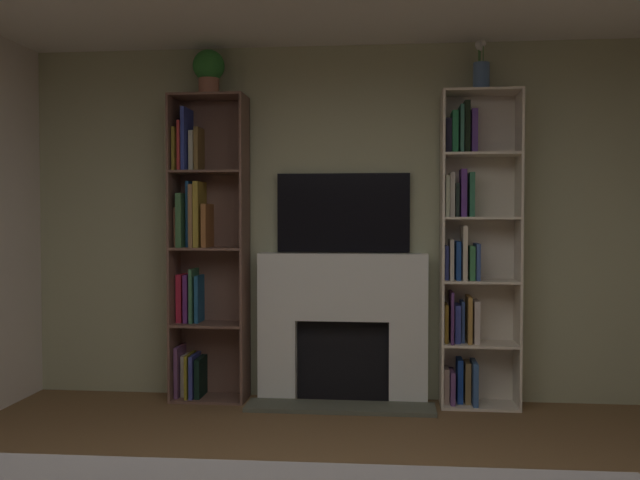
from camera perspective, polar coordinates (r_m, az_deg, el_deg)
name	(u,v)px	position (r m, az deg, el deg)	size (l,w,h in m)	color
wall_back_accent	(344,223)	(5.43, 1.93, 1.39)	(4.95, 0.06, 2.68)	#ACB089
fireplace	(343,324)	(5.36, 1.82, -6.76)	(1.36, 0.49, 1.11)	white
tv	(343,213)	(5.37, 1.89, 2.19)	(1.00, 0.06, 0.59)	black
bookshelf_left	(202,250)	(5.47, -9.42, -0.77)	(0.56, 0.32, 2.29)	brown
bookshelf_right	(471,253)	(5.31, 11.99, -1.03)	(0.56, 0.31, 2.29)	beige
potted_plant	(209,70)	(5.53, -8.91, 13.35)	(0.24, 0.24, 0.34)	#AD6D54
vase_with_flowers	(481,72)	(5.38, 12.79, 12.97)	(0.12, 0.12, 0.36)	#4A6CA0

